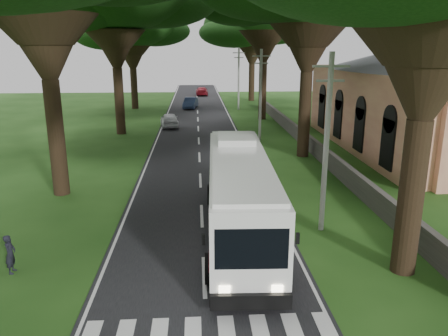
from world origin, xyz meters
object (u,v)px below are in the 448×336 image
object	(u,v)px
church	(423,89)
pole_mid	(261,94)
distant_car_c	(202,91)
pedestrian	(10,254)
pole_near	(326,141)
distant_car_b	(191,103)
coach_bus	(239,193)
distant_car_a	(169,120)
pole_far	(239,78)

from	to	relation	value
church	pole_mid	bearing A→B (deg)	160.19
distant_car_c	pedestrian	size ratio (longest dim) A/B	3.21
pole_near	distant_car_b	size ratio (longest dim) A/B	1.81
church	pole_near	size ratio (longest dim) A/B	3.00
coach_bus	distant_car_b	bearing A→B (deg)	95.73
pole_near	coach_bus	size ratio (longest dim) A/B	0.64
pole_near	distant_car_b	distance (m)	42.15
coach_bus	pedestrian	world-z (taller)	coach_bus
pole_mid	coach_bus	xyz separation A→B (m)	(-3.86, -20.30, -2.22)
coach_bus	pole_near	bearing A→B (deg)	6.73
distant_car_b	distant_car_a	bearing A→B (deg)	-90.15
coach_bus	pole_far	bearing A→B (deg)	86.74
pole_far	coach_bus	bearing A→B (deg)	-95.46
coach_bus	pedestrian	bearing A→B (deg)	-159.76
distant_car_b	pole_far	bearing A→B (deg)	-5.14
distant_car_b	pedestrian	size ratio (longest dim) A/B	2.93
pedestrian	distant_car_a	bearing A→B (deg)	-10.16
pole_near	pole_mid	size ratio (longest dim) A/B	1.00
pole_far	pedestrian	distance (m)	45.14
pole_mid	pedestrian	bearing A→B (deg)	-118.70
coach_bus	church	bearing A→B (deg)	46.55
pole_mid	distant_car_a	distance (m)	11.68
distant_car_b	pedestrian	xyz separation A→B (m)	(-6.26, -44.70, -0.00)
coach_bus	distant_car_b	xyz separation A→B (m)	(-2.57, 41.82, -1.20)
pole_near	coach_bus	bearing A→B (deg)	-175.48
pole_near	distant_car_a	bearing A→B (deg)	107.33
church	pole_far	xyz separation A→B (m)	(-12.36, 24.45, -0.73)
distant_car_c	pole_near	bearing A→B (deg)	94.02
church	distant_car_b	bearing A→B (deg)	125.89
church	pole_mid	size ratio (longest dim) A/B	3.00
church	pedestrian	bearing A→B (deg)	-143.22
coach_bus	distant_car_a	distance (m)	27.96
distant_car_b	pedestrian	bearing A→B (deg)	-89.86
church	distant_car_a	xyz separation A→B (m)	(-20.86, 11.70, -4.14)
church	distant_car_a	size ratio (longest dim) A/B	5.53
pole_far	pedestrian	xyz separation A→B (m)	(-12.69, -43.18, -3.42)
pole_far	distant_car_c	xyz separation A→B (m)	(-4.64, 18.04, -3.45)
coach_bus	distant_car_a	world-z (taller)	coach_bus
distant_car_b	distant_car_c	xyz separation A→B (m)	(1.79, 16.52, -0.03)
pole_mid	pedestrian	size ratio (longest dim) A/B	5.30
pole_mid	pole_far	bearing A→B (deg)	90.00
pole_near	distant_car_a	xyz separation A→B (m)	(-8.50, 27.24, -3.41)
distant_car_c	pedestrian	bearing A→B (deg)	81.96
coach_bus	distant_car_a	size ratio (longest dim) A/B	2.86
distant_car_a	pedestrian	distance (m)	30.71
distant_car_a	church	bearing A→B (deg)	144.13
distant_car_c	pedestrian	distance (m)	61.74
pole_far	pedestrian	bearing A→B (deg)	-106.38
pole_mid	pole_near	bearing A→B (deg)	-90.00
distant_car_a	coach_bus	bearing A→B (deg)	92.98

